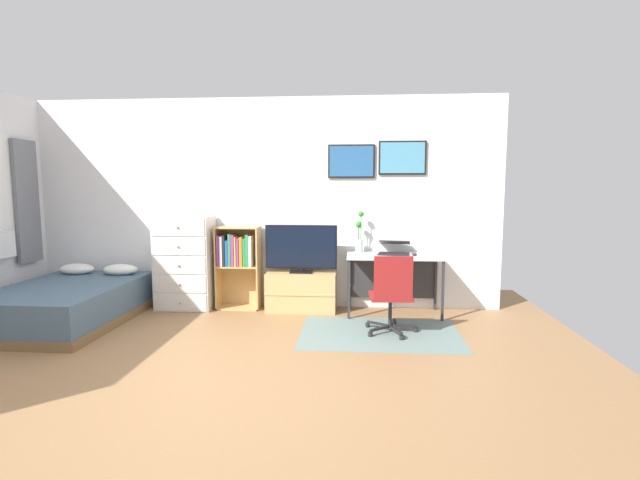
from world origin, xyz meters
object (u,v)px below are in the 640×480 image
object	(u,v)px
laptop	(394,248)
wine_glass	(373,244)
dresser	(185,263)
bed	(67,303)
bamboo_vase	(359,235)
bookshelf	(237,258)
computer_mouse	(414,254)
desk	(394,265)
office_chair	(392,292)
tv_stand	(301,291)
television	(301,249)

from	to	relation	value
laptop	wine_glass	bearing A→B (deg)	-143.36
dresser	wine_glass	world-z (taller)	dresser
bed	wine_glass	bearing A→B (deg)	10.32
bamboo_vase	wine_glass	distance (m)	0.29
bookshelf	bamboo_vase	xyz separation A→B (m)	(1.56, 0.06, 0.31)
bookshelf	computer_mouse	bearing A→B (deg)	-4.26
desk	laptop	distance (m)	0.21
desk	computer_mouse	size ratio (longest dim) A/B	11.09
computer_mouse	desk	bearing A→B (deg)	154.43
office_chair	bamboo_vase	distance (m)	1.18
bed	wine_glass	distance (m)	3.65
dresser	tv_stand	bearing A→B (deg)	0.57
television	laptop	distance (m)	1.16
bookshelf	wine_glass	size ratio (longest dim) A/B	5.88
bookshelf	wine_glass	distance (m)	1.75
dresser	bed	bearing A→B (deg)	-147.06
bookshelf	laptop	size ratio (longest dim) A/B	2.32
dresser	office_chair	distance (m)	2.72
laptop	bed	bearing A→B (deg)	-160.46
television	computer_mouse	bearing A→B (deg)	-4.09
bookshelf	computer_mouse	world-z (taller)	bookshelf
bookshelf	bamboo_vase	bearing A→B (deg)	2.25
tv_stand	desk	bearing A→B (deg)	-0.44
laptop	dresser	bearing A→B (deg)	-171.16
desk	wine_glass	size ratio (longest dim) A/B	6.41
desk	computer_mouse	bearing A→B (deg)	-25.57
desk	laptop	xyz separation A→B (m)	(0.01, 0.03, 0.20)
office_chair	laptop	world-z (taller)	laptop
bed	television	distance (m)	2.79
dresser	desk	size ratio (longest dim) A/B	1.04
tv_stand	bamboo_vase	world-z (taller)	bamboo_vase
laptop	computer_mouse	bearing A→B (deg)	-24.54
bookshelf	bamboo_vase	distance (m)	1.59
tv_stand	laptop	bearing A→B (deg)	1.26
dresser	tv_stand	distance (m)	1.54
desk	wine_glass	distance (m)	0.39
dresser	laptop	world-z (taller)	dresser
laptop	wine_glass	distance (m)	0.31
dresser	bamboo_vase	bearing A→B (deg)	3.09
bed	dresser	size ratio (longest dim) A/B	1.60
bookshelf	wine_glass	world-z (taller)	bookshelf
bookshelf	television	bearing A→B (deg)	-4.55
laptop	television	bearing A→B (deg)	-169.66
bed	office_chair	xyz separation A→B (m)	(3.70, -0.15, 0.23)
television	dresser	bearing A→B (deg)	179.72
bookshelf	tv_stand	distance (m)	0.93
dresser	television	size ratio (longest dim) A/B	1.33
bed	desk	xyz separation A→B (m)	(3.79, 0.74, 0.37)
bed	wine_glass	xyz separation A→B (m)	(3.53, 0.63, 0.65)
tv_stand	dresser	bearing A→B (deg)	-179.43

